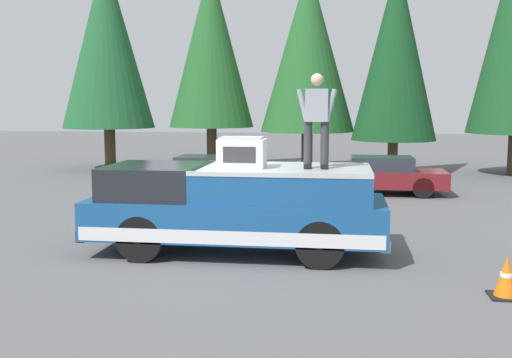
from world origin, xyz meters
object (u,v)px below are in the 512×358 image
(pickup_truck, at_px, (237,207))
(traffic_cone, at_px, (506,278))
(compressor_unit, at_px, (242,152))
(person_on_truck_bed, at_px, (317,118))
(parked_car_silver, at_px, (205,175))
(parked_car_maroon, at_px, (379,175))

(pickup_truck, bearing_deg, traffic_cone, -115.29)
(pickup_truck, xyz_separation_m, traffic_cone, (-2.05, -4.33, -0.58))
(pickup_truck, height_order, compressor_unit, compressor_unit)
(compressor_unit, height_order, person_on_truck_bed, person_on_truck_bed)
(pickup_truck, xyz_separation_m, parked_car_silver, (7.28, 2.25, -0.29))
(parked_car_maroon, bearing_deg, compressor_unit, 159.60)
(compressor_unit, bearing_deg, pickup_truck, 34.27)
(compressor_unit, distance_m, person_on_truck_bed, 1.48)
(compressor_unit, xyz_separation_m, parked_car_maroon, (8.05, -2.99, -1.35))
(parked_car_maroon, height_order, parked_car_silver, same)
(traffic_cone, bearing_deg, compressor_unit, 66.21)
(pickup_truck, height_order, parked_car_maroon, pickup_truck)
(parked_car_silver, bearing_deg, traffic_cone, -144.80)
(compressor_unit, bearing_deg, person_on_truck_bed, -90.04)
(parked_car_silver, xyz_separation_m, traffic_cone, (-9.33, -6.58, -0.29))
(compressor_unit, height_order, traffic_cone, compressor_unit)
(parked_car_maroon, bearing_deg, parked_car_silver, 96.05)
(pickup_truck, height_order, traffic_cone, pickup_truck)
(pickup_truck, xyz_separation_m, person_on_truck_bed, (-0.20, -1.48, 1.68))
(pickup_truck, relative_size, traffic_cone, 8.94)
(parked_car_silver, bearing_deg, parked_car_maroon, -83.95)
(parked_car_maroon, bearing_deg, traffic_cone, -173.06)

